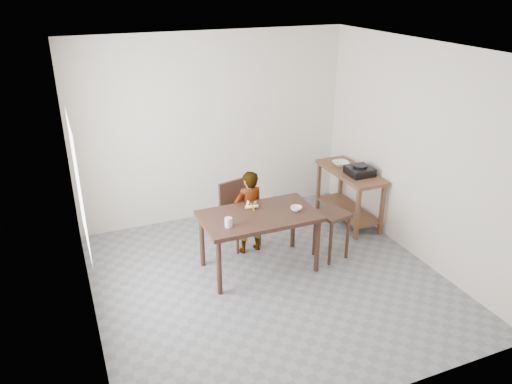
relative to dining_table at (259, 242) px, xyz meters
name	(u,v)px	position (x,y,z in m)	size (l,w,h in m)	color
floor	(269,282)	(0.00, -0.30, -0.40)	(4.00, 4.00, 0.04)	slate
ceiling	(272,48)	(0.00, -0.30, 2.35)	(4.00, 4.00, 0.04)	white
wall_back	(213,128)	(0.00, 1.72, 0.98)	(4.00, 0.04, 2.70)	silver
wall_front	(380,269)	(0.00, -2.32, 0.98)	(4.00, 0.04, 2.70)	silver
wall_left	(77,207)	(-2.02, -0.30, 0.98)	(0.04, 4.00, 2.70)	silver
wall_right	(419,153)	(2.02, -0.30, 0.98)	(0.04, 4.00, 2.70)	silver
window_pane	(78,184)	(-1.97, -0.10, 1.12)	(0.02, 1.10, 1.30)	white
dining_table	(259,242)	(0.00, 0.00, 0.00)	(1.40, 0.80, 0.75)	#372017
prep_counter	(349,196)	(1.72, 0.70, 0.03)	(0.50, 1.20, 0.80)	brown
child	(249,212)	(0.04, 0.44, 0.19)	(0.41, 0.27, 1.13)	silver
dining_chair	(241,215)	(0.01, 0.65, 0.06)	(0.42, 0.42, 0.87)	#372017
stool	(331,235)	(0.96, -0.10, -0.06)	(0.36, 0.36, 0.63)	#372017
glass_tumbler	(228,222)	(-0.45, -0.16, 0.43)	(0.09, 0.09, 0.11)	silver
small_bowl	(296,208)	(0.46, -0.07, 0.40)	(0.14, 0.14, 0.05)	white
banana	(252,206)	(-0.03, 0.18, 0.41)	(0.18, 0.13, 0.06)	gold
serving_bowl	(341,164)	(1.69, 0.93, 0.46)	(0.24, 0.24, 0.06)	white
gas_burner	(360,171)	(1.75, 0.52, 0.48)	(0.34, 0.34, 0.11)	black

